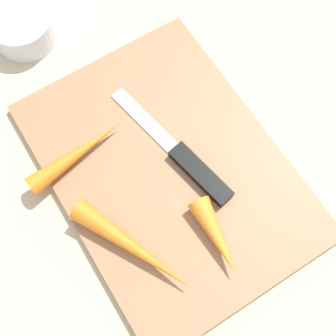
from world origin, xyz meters
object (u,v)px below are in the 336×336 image
(cutting_board, at_px, (168,170))
(small_bowl, at_px, (23,28))
(carrot_medium, at_px, (77,154))
(carrot_longest, at_px, (133,247))
(knife, at_px, (193,166))
(carrot_shortest, at_px, (213,239))

(cutting_board, xyz_separation_m, small_bowl, (0.27, 0.06, 0.01))
(cutting_board, height_order, carrot_medium, carrot_medium)
(carrot_longest, distance_m, small_bowl, 0.34)
(carrot_longest, xyz_separation_m, carrot_medium, (0.13, 0.00, -0.00))
(knife, distance_m, carrot_shortest, 0.09)
(carrot_longest, height_order, carrot_medium, carrot_longest)
(carrot_longest, distance_m, carrot_medium, 0.13)
(small_bowl, bearing_deg, carrot_longest, 175.78)
(knife, relative_size, carrot_medium, 1.52)
(cutting_board, distance_m, knife, 0.03)
(knife, xyz_separation_m, carrot_longest, (-0.05, 0.11, 0.01))
(carrot_shortest, bearing_deg, cutting_board, -176.21)
(knife, bearing_deg, carrot_shortest, 150.20)
(knife, distance_m, carrot_longest, 0.12)
(carrot_longest, xyz_separation_m, carrot_shortest, (-0.04, -0.08, 0.00))
(carrot_medium, bearing_deg, carrot_longest, -96.76)
(knife, xyz_separation_m, small_bowl, (0.29, 0.09, 0.00))
(carrot_shortest, bearing_deg, small_bowl, -165.09)
(carrot_longest, height_order, carrot_shortest, same)
(carrot_shortest, relative_size, small_bowl, 1.05)
(cutting_board, distance_m, carrot_medium, 0.11)
(knife, bearing_deg, carrot_longest, 102.12)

